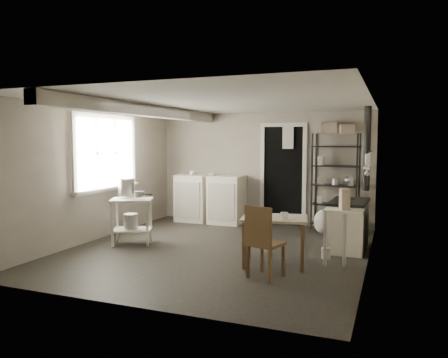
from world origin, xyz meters
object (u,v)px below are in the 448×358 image
(work_table, at_px, (274,238))
(stockpot, at_px, (127,187))
(prep_table, at_px, (132,220))
(flour_sack, at_px, (324,221))
(base_cabinets, at_px, (210,200))
(stove, at_px, (349,222))
(shelf_rack, at_px, (335,181))
(chair, at_px, (266,239))

(work_table, bearing_deg, stockpot, 170.50)
(prep_table, height_order, flour_sack, prep_table)
(prep_table, distance_m, base_cabinets, 2.34)
(stove, bearing_deg, stockpot, -164.33)
(stove, bearing_deg, shelf_rack, 106.92)
(work_table, bearing_deg, base_cabinets, 128.03)
(flour_sack, bearing_deg, prep_table, -146.15)
(base_cabinets, bearing_deg, flour_sack, -8.16)
(stockpot, height_order, work_table, stockpot)
(base_cabinets, distance_m, work_table, 3.40)
(chair, bearing_deg, prep_table, 176.58)
(shelf_rack, height_order, flour_sack, shelf_rack)
(work_table, height_order, chair, chair)
(base_cabinets, bearing_deg, stove, -24.54)
(shelf_rack, bearing_deg, stove, -70.48)
(stockpot, bearing_deg, work_table, -9.50)
(shelf_rack, bearing_deg, prep_table, -136.36)
(stove, relative_size, chair, 1.08)
(work_table, xyz_separation_m, flour_sack, (0.34, 2.31, -0.14))
(prep_table, height_order, base_cabinets, base_cabinets)
(shelf_rack, bearing_deg, stockpot, -138.37)
(base_cabinets, bearing_deg, work_table, -51.50)
(prep_table, relative_size, base_cabinets, 0.50)
(chair, bearing_deg, shelf_rack, 99.08)
(base_cabinets, height_order, shelf_rack, shelf_rack)
(stockpot, height_order, flour_sack, stockpot)
(work_table, relative_size, chair, 0.97)
(stockpot, relative_size, flour_sack, 0.65)
(shelf_rack, distance_m, flour_sack, 0.87)
(prep_table, xyz_separation_m, chair, (2.57, -0.93, 0.08))
(stove, height_order, work_table, stove)
(chair, relative_size, flour_sack, 2.02)
(shelf_rack, relative_size, chair, 2.02)
(base_cabinets, xyz_separation_m, chair, (2.13, -3.23, 0.02))
(base_cabinets, relative_size, shelf_rack, 0.81)
(prep_table, height_order, work_table, prep_table)
(base_cabinets, distance_m, chair, 3.87)
(shelf_rack, distance_m, chair, 3.41)
(stockpot, relative_size, chair, 0.32)
(stockpot, xyz_separation_m, shelf_rack, (3.14, 2.36, 0.01))
(flour_sack, bearing_deg, chair, -96.11)
(stockpot, xyz_separation_m, base_cabinets, (0.58, 2.23, -0.48))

